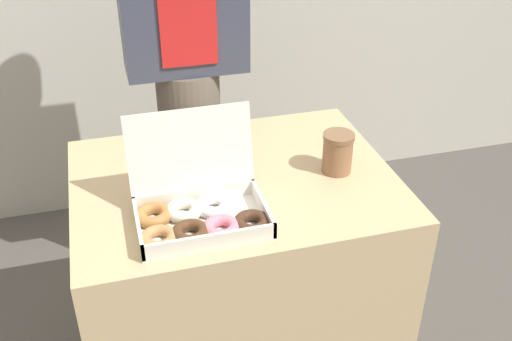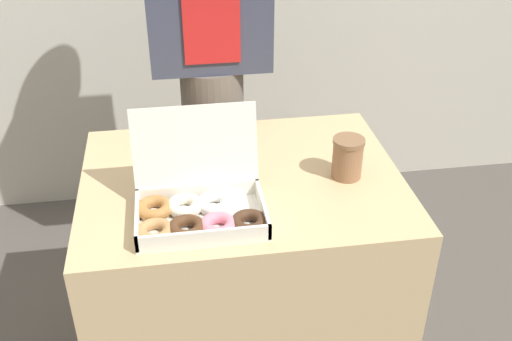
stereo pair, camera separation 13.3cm
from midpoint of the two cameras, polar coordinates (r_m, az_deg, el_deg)
name	(u,v)px [view 2 (the right image)]	position (r m, az deg, el deg)	size (l,w,h in m)	color
table	(243,287)	(1.77, 0.99, -11.16)	(0.82, 0.63, 0.76)	tan
donut_box	(197,207)	(1.37, -2.90, -3.58)	(0.33, 0.25, 0.23)	white
coffee_cup	(347,158)	(1.54, 11.16, 1.14)	(0.08, 0.08, 0.11)	#8C6042
person_customer	(210,39)	(1.90, -2.37, 12.37)	(0.37, 0.23, 1.68)	#665B51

